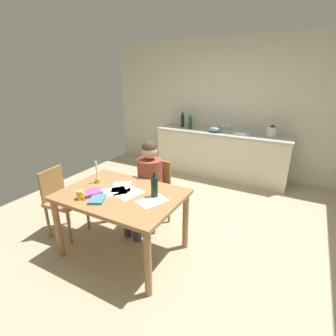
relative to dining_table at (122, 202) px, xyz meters
The scene contains 24 objects.
ground_plane 0.92m from the dining_table, 67.77° to the left, with size 5.20×5.20×0.04m, color tan.
wall_back 3.26m from the dining_table, 85.73° to the left, with size 5.20×0.12×2.60m, color beige.
kitchen_counter 2.84m from the dining_table, 85.19° to the left, with size 2.57×0.64×0.90m.
dining_table is the anchor object (origin of this frame).
chair_at_table 0.72m from the dining_table, 91.35° to the left, with size 0.44×0.44×0.89m.
person_seated 0.56m from the dining_table, 93.25° to the left, with size 0.37×0.61×1.19m.
chair_side_empty 0.93m from the dining_table, behind, with size 0.44×0.44×0.87m.
coffee_mug 0.44m from the dining_table, 133.12° to the right, with size 0.11×0.07×0.09m.
candlestick 0.47m from the dining_table, 166.67° to the left, with size 0.06×0.06×0.27m.
book_magazine 0.33m from the dining_table, 146.94° to the right, with size 0.16×0.19×0.03m, color #984490.
book_cookery 0.29m from the dining_table, 114.71° to the right, with size 0.14×0.21×0.02m, color teal.
paper_letter 0.40m from the dining_table, ahead, with size 0.21×0.30×0.00m, color white.
paper_bill 0.15m from the dining_table, behind, with size 0.21×0.30×0.00m, color white.
paper_envelope 0.14m from the dining_table, 24.37° to the left, with size 0.21×0.30×0.00m, color white.
paper_receipt 0.20m from the dining_table, 126.00° to the left, with size 0.21×0.30×0.00m, color white.
wine_bottle_on_table 0.44m from the dining_table, 17.21° to the left, with size 0.07×0.07×0.28m.
sink_unit 2.91m from the dining_table, 77.68° to the left, with size 0.36×0.36×0.24m.
bottle_oil 2.99m from the dining_table, 102.62° to the left, with size 0.07×0.07×0.30m.
bottle_vinegar 2.96m from the dining_table, 100.28° to the left, with size 0.08×0.08×0.28m.
bottle_wine_red 2.85m from the dining_table, 98.62° to the left, with size 0.07×0.07×0.27m.
mixing_bowl 2.76m from the dining_table, 87.68° to the left, with size 0.25×0.25×0.11m, color #668C99.
stovetop_kettle 3.06m from the dining_table, 68.30° to the left, with size 0.18×0.18×0.22m.
wine_glass_near_sink 3.01m from the dining_table, 84.46° to the left, with size 0.07×0.07×0.15m.
wine_glass_by_kettle 3.00m from the dining_table, 86.26° to the left, with size 0.07×0.07×0.15m.
Camera 1 is at (1.41, -2.55, 2.00)m, focal length 27.62 mm.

